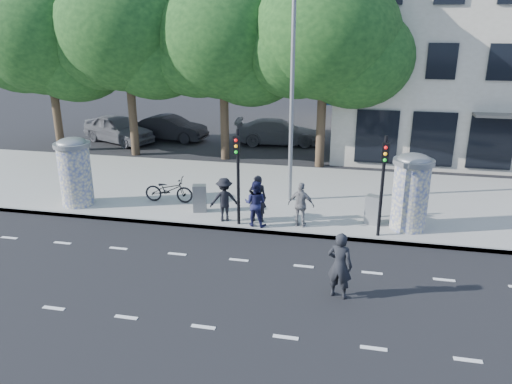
% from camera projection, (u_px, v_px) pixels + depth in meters
% --- Properties ---
extents(ground, '(120.00, 120.00, 0.00)m').
position_uv_depth(ground, '(227.00, 282.00, 14.01)').
color(ground, black).
rests_on(ground, ground).
extents(sidewalk, '(40.00, 8.00, 0.15)m').
position_uv_depth(sidewalk, '(273.00, 194.00, 20.92)').
color(sidewalk, gray).
rests_on(sidewalk, ground).
extents(curb, '(40.00, 0.10, 0.16)m').
position_uv_depth(curb, '(254.00, 230.00, 17.27)').
color(curb, slate).
rests_on(curb, ground).
extents(lane_dash_near, '(32.00, 0.12, 0.01)m').
position_uv_depth(lane_dash_near, '(203.00, 327.00, 11.98)').
color(lane_dash_near, silver).
rests_on(lane_dash_near, ground).
extents(lane_dash_far, '(32.00, 0.12, 0.01)m').
position_uv_depth(lane_dash_far, '(239.00, 260.00, 15.31)').
color(lane_dash_far, silver).
rests_on(lane_dash_far, ground).
extents(ad_column_left, '(1.36, 1.36, 2.65)m').
position_uv_depth(ad_column_left, '(75.00, 170.00, 19.07)').
color(ad_column_left, beige).
rests_on(ad_column_left, sidewalk).
extents(ad_column_right, '(1.36, 1.36, 2.65)m').
position_uv_depth(ad_column_right, '(411.00, 190.00, 16.84)').
color(ad_column_right, beige).
rests_on(ad_column_right, sidewalk).
extents(traffic_pole_near, '(0.22, 0.31, 3.40)m').
position_uv_depth(traffic_pole_near, '(238.00, 168.00, 16.90)').
color(traffic_pole_near, black).
rests_on(traffic_pole_near, sidewalk).
extents(traffic_pole_far, '(0.22, 0.31, 3.40)m').
position_uv_depth(traffic_pole_far, '(383.00, 176.00, 15.97)').
color(traffic_pole_far, black).
rests_on(traffic_pole_far, sidewalk).
extents(street_lamp, '(0.25, 0.93, 8.00)m').
position_uv_depth(street_lamp, '(292.00, 82.00, 18.42)').
color(street_lamp, slate).
rests_on(street_lamp, sidewalk).
extents(tree_far_left, '(7.20, 7.20, 9.26)m').
position_uv_depth(tree_far_left, '(47.00, 35.00, 26.06)').
color(tree_far_left, '#38281C').
rests_on(tree_far_left, ground).
extents(tree_mid_left, '(7.20, 7.20, 9.57)m').
position_uv_depth(tree_mid_left, '(126.00, 30.00, 25.08)').
color(tree_mid_left, '#38281C').
rests_on(tree_mid_left, ground).
extents(tree_near_left, '(6.80, 6.80, 8.97)m').
position_uv_depth(tree_near_left, '(223.00, 39.00, 24.44)').
color(tree_near_left, '#38281C').
rests_on(tree_near_left, ground).
extents(tree_center, '(7.00, 7.00, 9.30)m').
position_uv_depth(tree_center, '(325.00, 35.00, 23.02)').
color(tree_center, '#38281C').
rests_on(tree_center, ground).
extents(ped_b, '(0.66, 0.46, 1.72)m').
position_uv_depth(ped_b, '(258.00, 198.00, 17.60)').
color(ped_b, black).
rests_on(ped_b, sidewalk).
extents(ped_c, '(0.86, 0.71, 1.63)m').
position_uv_depth(ped_c, '(255.00, 203.00, 17.25)').
color(ped_c, '#191A3F').
rests_on(ped_c, sidewalk).
extents(ped_d, '(1.16, 0.88, 1.59)m').
position_uv_depth(ped_d, '(224.00, 200.00, 17.69)').
color(ped_d, black).
rests_on(ped_d, sidewalk).
extents(ped_e, '(1.01, 0.69, 1.60)m').
position_uv_depth(ped_e, '(301.00, 205.00, 17.17)').
color(ped_e, gray).
rests_on(ped_e, sidewalk).
extents(man_road, '(0.76, 0.59, 1.84)m').
position_uv_depth(man_road, '(340.00, 265.00, 13.01)').
color(man_road, black).
rests_on(man_road, ground).
extents(bicycle, '(0.77, 1.96, 1.01)m').
position_uv_depth(bicycle, '(169.00, 190.00, 19.59)').
color(bicycle, black).
rests_on(bicycle, sidewalk).
extents(cabinet_left, '(0.57, 0.47, 1.03)m').
position_uv_depth(cabinet_left, '(200.00, 198.00, 18.62)').
color(cabinet_left, slate).
rests_on(cabinet_left, sidewalk).
extents(cabinet_right, '(0.60, 0.52, 1.04)m').
position_uv_depth(cabinet_right, '(373.00, 210.00, 17.48)').
color(cabinet_right, gray).
rests_on(cabinet_right, sidewalk).
extents(car_left, '(3.79, 5.19, 1.64)m').
position_uv_depth(car_left, '(118.00, 129.00, 29.72)').
color(car_left, '#515258').
rests_on(car_left, ground).
extents(car_mid, '(2.03, 4.63, 1.48)m').
position_uv_depth(car_mid, '(170.00, 128.00, 30.28)').
color(car_mid, black).
rests_on(car_mid, ground).
extents(car_right, '(2.63, 5.21, 1.45)m').
position_uv_depth(car_right, '(278.00, 132.00, 29.37)').
color(car_right, '#5B5C62').
rests_on(car_right, ground).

